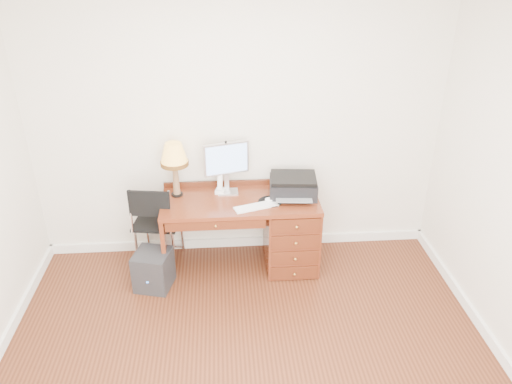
{
  "coord_description": "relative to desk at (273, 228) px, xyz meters",
  "views": [
    {
      "loc": [
        -0.16,
        -2.8,
        3.01
      ],
      "look_at": [
        0.14,
        1.2,
        0.93
      ],
      "focal_mm": 35.0,
      "sensor_mm": 36.0,
      "label": 1
    }
  ],
  "objects": [
    {
      "name": "desk",
      "position": [
        0.0,
        0.0,
        0.0
      ],
      "size": [
        1.5,
        0.67,
        0.75
      ],
      "color": "maroon",
      "rests_on": "ground"
    },
    {
      "name": "ground",
      "position": [
        -0.32,
        -1.4,
        -0.41
      ],
      "size": [
        4.0,
        4.0,
        0.0
      ],
      "primitive_type": "plane",
      "color": "#3F1C0E",
      "rests_on": "ground"
    },
    {
      "name": "phone",
      "position": [
        -0.51,
        0.14,
        0.39
      ],
      "size": [
        0.11,
        0.11,
        0.19
      ],
      "rotation": [
        0.0,
        0.0,
        -0.24
      ],
      "color": "white",
      "rests_on": "desk"
    },
    {
      "name": "keyboard",
      "position": [
        -0.18,
        -0.17,
        0.34
      ],
      "size": [
        0.43,
        0.24,
        0.02
      ],
      "primitive_type": "cube",
      "rotation": [
        0.0,
        0.0,
        0.31
      ],
      "color": "white",
      "rests_on": "desk"
    },
    {
      "name": "equipment_box",
      "position": [
        -1.17,
        -0.3,
        -0.23
      ],
      "size": [
        0.39,
        0.39,
        0.37
      ],
      "primitive_type": "cube",
      "rotation": [
        0.0,
        0.0,
        -0.25
      ],
      "color": "black",
      "rests_on": "ground"
    },
    {
      "name": "mouse_pad",
      "position": [
        -0.04,
        -0.07,
        0.35
      ],
      "size": [
        0.23,
        0.23,
        0.05
      ],
      "color": "black",
      "rests_on": "desk"
    },
    {
      "name": "pen_cup",
      "position": [
        0.02,
        0.17,
        0.39
      ],
      "size": [
        0.08,
        0.08,
        0.11
      ],
      "primitive_type": "cylinder",
      "color": "black",
      "rests_on": "desk"
    },
    {
      "name": "room_shell",
      "position": [
        -0.32,
        -0.77,
        -0.36
      ],
      "size": [
        4.0,
        4.0,
        4.0
      ],
      "color": "silver",
      "rests_on": "ground"
    },
    {
      "name": "printer",
      "position": [
        0.19,
        0.05,
        0.44
      ],
      "size": [
        0.48,
        0.39,
        0.2
      ],
      "rotation": [
        0.0,
        0.0,
        -0.09
      ],
      "color": "black",
      "rests_on": "desk"
    },
    {
      "name": "monitor",
      "position": [
        -0.44,
        0.17,
        0.66
      ],
      "size": [
        0.44,
        0.2,
        0.51
      ],
      "rotation": [
        0.0,
        0.0,
        0.27
      ],
      "color": "silver",
      "rests_on": "desk"
    },
    {
      "name": "leg_lamp",
      "position": [
        -0.93,
        0.13,
        0.73
      ],
      "size": [
        0.26,
        0.26,
        0.54
      ],
      "color": "black",
      "rests_on": "desk"
    },
    {
      "name": "chair",
      "position": [
        -1.14,
        0.03,
        0.15
      ],
      "size": [
        0.5,
        0.5,
        0.92
      ],
      "rotation": [
        0.0,
        0.0,
        -0.16
      ],
      "color": "black",
      "rests_on": "ground"
    }
  ]
}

